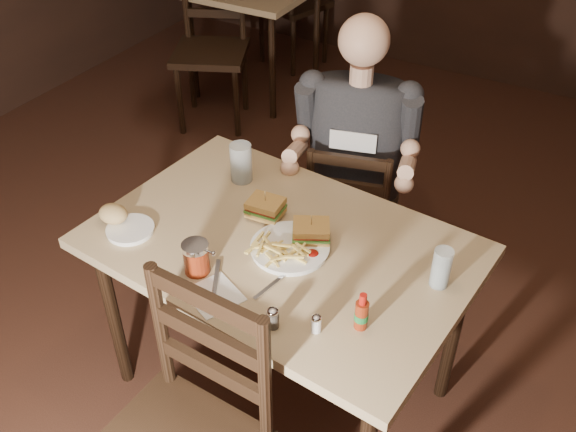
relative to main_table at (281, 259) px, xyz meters
The scene contains 22 objects.
room_shell 0.77m from the main_table, 56.69° to the right, with size 7.00×7.00×7.00m.
main_table is the anchor object (origin of this frame).
chair_far 0.75m from the main_table, 92.91° to the left, with size 0.39×0.42×0.83m, color black, non-canonical shape.
bg_chair_far 3.18m from the main_table, 118.25° to the left, with size 0.44×0.48×0.94m, color black, non-canonical shape.
bg_chair_near 2.28m from the main_table, 131.52° to the left, with size 0.46×0.50×0.99m, color black, non-canonical shape.
diner 0.67m from the main_table, 92.05° to the left, with size 0.52×0.41×0.90m, color #292A2E, non-canonical shape.
dinner_plate 0.10m from the main_table, 24.01° to the right, with size 0.26×0.26×0.01m, color white.
sandwich_left 0.21m from the main_table, 141.05° to the left, with size 0.12×0.10×0.10m, color tan, non-canonical shape.
sandwich_right 0.18m from the main_table, 31.37° to the left, with size 0.12×0.10×0.10m, color tan, non-canonical shape.
fries_pile 0.13m from the main_table, 72.02° to the right, with size 0.24×0.17×0.04m, color #ECCD63, non-canonical shape.
ketchup_dollop 0.16m from the main_table, ahead, with size 0.04×0.04×0.01m, color maroon.
glass_left 0.44m from the main_table, 141.61° to the left, with size 0.08×0.08×0.15m, color silver.
glass_right 0.56m from the main_table, ahead, with size 0.06×0.06×0.14m, color silver.
hot_sauce 0.47m from the main_table, 28.82° to the right, with size 0.04×0.04×0.13m, color maroon, non-canonical shape.
salt_shaker 0.42m from the main_table, 45.62° to the right, with size 0.03×0.03×0.06m, color white, non-canonical shape.
pepper_shaker 0.40m from the main_table, 63.44° to the right, with size 0.04×0.04×0.07m, color #38332D, non-canonical shape.
syrup_dispenser 0.33m from the main_table, 122.57° to the right, with size 0.09×0.09×0.11m, color maroon, non-canonical shape.
napkin 0.34m from the main_table, 99.22° to the right, with size 0.16×0.15×0.00m, color white.
knife 0.30m from the main_table, 104.71° to the right, with size 0.01×0.23×0.01m, color silver.
fork 0.23m from the main_table, 67.38° to the right, with size 0.01×0.16×0.01m, color silver.
side_plate 0.53m from the main_table, 156.77° to the right, with size 0.16×0.16×0.01m, color white.
bread_roll 0.61m from the main_table, 160.49° to the right, with size 0.11×0.09×0.06m, color tan.
Camera 1 is at (0.68, -1.19, 2.18)m, focal length 40.00 mm.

